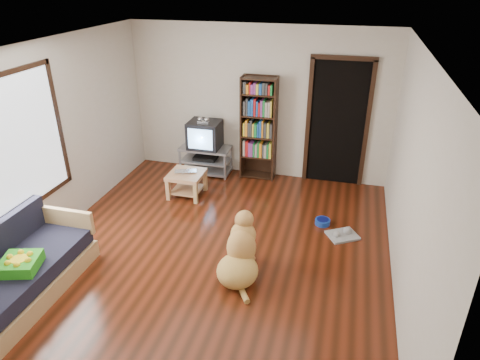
% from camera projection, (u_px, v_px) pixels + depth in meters
% --- Properties ---
extents(ground, '(5.00, 5.00, 0.00)m').
position_uv_depth(ground, '(215.00, 249.00, 5.71)').
color(ground, '#571F0E').
rests_on(ground, ground).
extents(ceiling, '(5.00, 5.00, 0.00)m').
position_uv_depth(ceiling, '(209.00, 48.00, 4.56)').
color(ceiling, white).
rests_on(ceiling, ground).
extents(wall_back, '(4.50, 0.00, 4.50)m').
position_uv_depth(wall_back, '(258.00, 103.00, 7.30)').
color(wall_back, beige).
rests_on(wall_back, ground).
extents(wall_front, '(4.50, 0.00, 4.50)m').
position_uv_depth(wall_front, '(101.00, 299.00, 2.97)').
color(wall_front, beige).
rests_on(wall_front, ground).
extents(wall_left, '(0.00, 5.00, 5.00)m').
position_uv_depth(wall_left, '(51.00, 143.00, 5.65)').
color(wall_left, beige).
rests_on(wall_left, ground).
extents(wall_right, '(0.00, 5.00, 5.00)m').
position_uv_depth(wall_right, '(411.00, 181.00, 4.62)').
color(wall_right, beige).
rests_on(wall_right, ground).
extents(green_cushion, '(0.48, 0.48, 0.13)m').
position_uv_depth(green_cushion, '(20.00, 264.00, 4.64)').
color(green_cushion, green).
rests_on(green_cushion, sofa).
extents(laptop, '(0.41, 0.34, 0.03)m').
position_uv_depth(laptop, '(186.00, 173.00, 6.88)').
color(laptop, silver).
rests_on(laptop, coffee_table).
extents(dog_bowl, '(0.22, 0.22, 0.08)m').
position_uv_depth(dog_bowl, '(323.00, 222.00, 6.25)').
color(dog_bowl, '#163897').
rests_on(dog_bowl, ground).
extents(grey_rag, '(0.51, 0.48, 0.03)m').
position_uv_depth(grey_rag, '(342.00, 235.00, 5.98)').
color(grey_rag, '#969696').
rests_on(grey_rag, ground).
extents(window, '(0.03, 1.46, 1.70)m').
position_uv_depth(window, '(22.00, 142.00, 5.12)').
color(window, white).
rests_on(window, wall_left).
extents(doorway, '(1.03, 0.05, 2.19)m').
position_uv_depth(doorway, '(338.00, 120.00, 7.05)').
color(doorway, black).
rests_on(doorway, wall_back).
extents(tv_stand, '(0.90, 0.45, 0.50)m').
position_uv_depth(tv_stand, '(206.00, 159.00, 7.75)').
color(tv_stand, '#99999E').
rests_on(tv_stand, ground).
extents(crt_tv, '(0.55, 0.52, 0.58)m').
position_uv_depth(crt_tv, '(205.00, 134.00, 7.55)').
color(crt_tv, black).
rests_on(crt_tv, tv_stand).
extents(bookshelf, '(0.60, 0.30, 1.80)m').
position_uv_depth(bookshelf, '(259.00, 123.00, 7.28)').
color(bookshelf, black).
rests_on(bookshelf, ground).
extents(sofa, '(0.80, 1.80, 0.80)m').
position_uv_depth(sofa, '(20.00, 275.00, 4.83)').
color(sofa, tan).
rests_on(sofa, ground).
extents(coffee_table, '(0.55, 0.55, 0.40)m').
position_uv_depth(coffee_table, '(187.00, 180.00, 6.96)').
color(coffee_table, tan).
rests_on(coffee_table, ground).
extents(dog, '(0.51, 0.96, 0.79)m').
position_uv_depth(dog, '(240.00, 254.00, 5.12)').
color(dog, '#D7B052').
rests_on(dog, ground).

